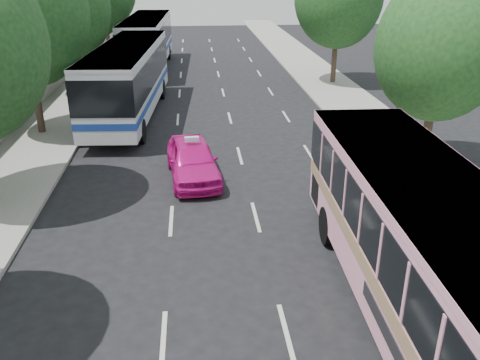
{
  "coord_description": "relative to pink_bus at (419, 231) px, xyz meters",
  "views": [
    {
      "loc": [
        -0.99,
        -11.43,
        8.13
      ],
      "look_at": [
        0.41,
        3.56,
        1.6
      ],
      "focal_mm": 38.0,
      "sensor_mm": 36.0,
      "label": 1
    }
  ],
  "objects": [
    {
      "name": "pink_bus",
      "position": [
        0.0,
        0.0,
        0.0
      ],
      "size": [
        3.24,
        11.5,
        3.64
      ],
      "rotation": [
        0.0,
        0.0,
        -0.03
      ],
      "color": "#FBA2BB",
      "rests_on": "ground"
    },
    {
      "name": "sidewalk_right",
      "position": [
        4.31,
        21.37,
        -2.21
      ],
      "size": [
        4.0,
        90.0,
        0.12
      ],
      "primitive_type": "cube",
      "color": "#9E998E",
      "rests_on": "ground"
    },
    {
      "name": "tree_left_c",
      "position": [
        -12.81,
        15.32,
        3.86
      ],
      "size": [
        6.0,
        6.0,
        9.35
      ],
      "color": "#38281E",
      "rests_on": "ground"
    },
    {
      "name": "tour_coach_rear",
      "position": [
        -8.69,
        32.02,
        0.15
      ],
      "size": [
        3.39,
        13.51,
        4.02
      ],
      "rotation": [
        0.0,
        0.0,
        -0.04
      ],
      "color": "white",
      "rests_on": "ground"
    },
    {
      "name": "pink_taxi",
      "position": [
        -5.3,
        8.96,
        -1.47
      ],
      "size": [
        2.39,
        4.84,
        1.59
      ],
      "primitive_type": "imported",
      "rotation": [
        0.0,
        0.0,
        0.11
      ],
      "color": "#DC138B",
      "rests_on": "ground"
    },
    {
      "name": "tree_right_near",
      "position": [
        4.59,
        9.32,
        2.94
      ],
      "size": [
        5.1,
        5.1,
        7.95
      ],
      "color": "#38281E",
      "rests_on": "ground"
    },
    {
      "name": "white_pickup",
      "position": [
        -8.69,
        18.53,
        -1.55
      ],
      "size": [
        2.06,
        4.97,
        1.44
      ],
      "primitive_type": "imported",
      "rotation": [
        0.0,
        0.0,
        0.01
      ],
      "color": "white",
      "rests_on": "ground"
    },
    {
      "name": "sidewalk_left",
      "position": [
        -12.69,
        21.37,
        -2.19
      ],
      "size": [
        4.0,
        90.0,
        0.15
      ],
      "primitive_type": "cube",
      "color": "#9E998E",
      "rests_on": "ground"
    },
    {
      "name": "tree_left_d",
      "position": [
        -12.71,
        23.32,
        3.37
      ],
      "size": [
        5.52,
        5.52,
        8.6
      ],
      "color": "#38281E",
      "rests_on": "ground"
    },
    {
      "name": "ground",
      "position": [
        -4.19,
        1.37,
        -2.27
      ],
      "size": [
        120.0,
        120.0,
        0.0
      ],
      "primitive_type": "plane",
      "color": "black",
      "rests_on": "ground"
    },
    {
      "name": "tour_coach_front",
      "position": [
        -8.69,
        18.15,
        0.09
      ],
      "size": [
        3.68,
        13.27,
        3.92
      ],
      "rotation": [
        0.0,
        0.0,
        -0.07
      ],
      "color": "silver",
      "rests_on": "ground"
    },
    {
      "name": "low_wall",
      "position": [
        -14.49,
        21.37,
        -1.37
      ],
      "size": [
        0.3,
        90.0,
        1.5
      ],
      "primitive_type": "cube",
      "color": "#9E998E",
      "rests_on": "sidewalk_left"
    },
    {
      "name": "taxi_roof_sign",
      "position": [
        -5.3,
        8.96,
        -0.59
      ],
      "size": [
        0.57,
        0.24,
        0.18
      ],
      "primitive_type": "cube",
      "rotation": [
        0.0,
        0.0,
        0.11
      ],
      "color": "silver",
      "rests_on": "pink_taxi"
    }
  ]
}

